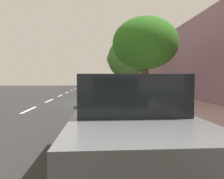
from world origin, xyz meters
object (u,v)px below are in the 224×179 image
at_px(parked_sedan_dark_blue_mid, 103,88).
at_px(street_tree_far_end, 127,59).
at_px(parked_sedan_grey_second, 126,118).
at_px(street_tree_corner, 117,60).
at_px(pedestrian_on_phone, 144,83).
at_px(parked_pickup_tan_farthest, 101,83).
at_px(parked_suv_black_far, 102,83).
at_px(street_tree_mid_block, 145,44).
at_px(cyclist_with_backpack, 131,91).
at_px(bicycle_at_curb, 124,105).

distance_m(parked_sedan_dark_blue_mid, street_tree_far_end, 3.50).
distance_m(parked_sedan_grey_second, street_tree_corner, 23.10).
xyz_separation_m(parked_sedan_dark_blue_mid, pedestrian_on_phone, (4.40, 4.77, 0.28)).
bearing_deg(parked_pickup_tan_farthest, parked_sedan_dark_blue_mid, -90.72).
height_order(parked_suv_black_far, pedestrian_on_phone, parked_suv_black_far).
relative_size(parked_suv_black_far, street_tree_mid_block, 1.04).
bearing_deg(street_tree_mid_block, parked_suv_black_far, 99.27).
bearing_deg(parked_sedan_dark_blue_mid, street_tree_corner, 78.07).
distance_m(street_tree_mid_block, street_tree_far_end, 6.95).
xyz_separation_m(parked_suv_black_far, street_tree_far_end, (1.97, -5.16, 2.19)).
xyz_separation_m(street_tree_mid_block, pedestrian_on_phone, (2.32, 10.36, -2.29)).
xyz_separation_m(parked_sedan_dark_blue_mid, street_tree_corner, (2.08, 9.84, 3.15)).
bearing_deg(street_tree_mid_block, parked_sedan_dark_blue_mid, 110.42).
height_order(parked_sedan_grey_second, street_tree_corner, street_tree_corner).
bearing_deg(parked_suv_black_far, street_tree_corner, 59.25).
relative_size(parked_pickup_tan_farthest, pedestrian_on_phone, 3.35).
bearing_deg(cyclist_with_backpack, parked_sedan_grey_second, -100.70).
height_order(parked_pickup_tan_farthest, street_tree_corner, street_tree_corner).
bearing_deg(street_tree_mid_block, pedestrian_on_phone, 77.39).
distance_m(parked_sedan_grey_second, pedestrian_on_phone, 18.26).
height_order(parked_sedan_dark_blue_mid, street_tree_corner, street_tree_corner).
bearing_deg(street_tree_mid_block, cyclist_with_backpack, -113.33).
xyz_separation_m(parked_suv_black_far, cyclist_with_backpack, (0.77, -14.90, -0.06)).
height_order(parked_suv_black_far, street_tree_far_end, street_tree_far_end).
distance_m(bicycle_at_curb, pedestrian_on_phone, 13.27).
bearing_deg(street_tree_far_end, parked_sedan_grey_second, -98.22).
relative_size(street_tree_far_end, street_tree_corner, 0.98).
xyz_separation_m(parked_sedan_grey_second, bicycle_at_curb, (0.64, 5.01, -0.39)).
relative_size(parked_sedan_dark_blue_mid, parked_suv_black_far, 0.92).
relative_size(parked_suv_black_far, pedestrian_on_phone, 3.00).
relative_size(cyclist_with_backpack, street_tree_far_end, 0.33).
bearing_deg(cyclist_with_backpack, pedestrian_on_phone, 75.01).
distance_m(parked_pickup_tan_farthest, pedestrian_on_phone, 9.56).
relative_size(cyclist_with_backpack, pedestrian_on_phone, 1.00).
distance_m(bicycle_at_curb, street_tree_mid_block, 4.05).
height_order(cyclist_with_backpack, street_tree_corner, street_tree_corner).
xyz_separation_m(parked_sedan_dark_blue_mid, street_tree_mid_block, (2.08, -5.58, 2.57)).
distance_m(parked_suv_black_far, parked_pickup_tan_farthest, 6.83).
bearing_deg(street_tree_corner, parked_pickup_tan_farthest, 118.58).
xyz_separation_m(parked_suv_black_far, pedestrian_on_phone, (4.29, -1.75, 0.01)).
height_order(parked_pickup_tan_farthest, bicycle_at_curb, parked_pickup_tan_farthest).
bearing_deg(parked_sedan_grey_second, street_tree_mid_block, 74.32).
bearing_deg(pedestrian_on_phone, bicycle_at_curb, -106.41).
bearing_deg(street_tree_far_end, parked_sedan_dark_blue_mid, -146.70).
relative_size(parked_suv_black_far, street_tree_far_end, 0.99).
distance_m(street_tree_mid_block, pedestrian_on_phone, 10.86).
bearing_deg(parked_suv_black_far, street_tree_mid_block, -80.73).
relative_size(parked_pickup_tan_farthest, bicycle_at_curb, 3.49).
distance_m(parked_pickup_tan_farthest, bicycle_at_curb, 21.30).
bearing_deg(street_tree_far_end, pedestrian_on_phone, 55.80).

